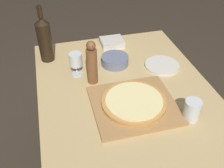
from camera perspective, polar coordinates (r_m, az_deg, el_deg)
dining_table at (r=1.40m, az=3.59°, el=-5.90°), size 0.90×1.28×0.75m
cutting_board at (r=1.28m, az=4.70°, el=-4.54°), size 0.40×0.37×0.02m
pizza at (r=1.26m, az=4.75°, el=-3.86°), size 0.31×0.31×0.02m
wine_bottle at (r=1.59m, az=-14.48°, el=9.51°), size 0.08×0.08×0.34m
pepper_mill at (r=1.36m, az=-4.40°, el=4.49°), size 0.06×0.06×0.25m
wine_glass at (r=1.44m, az=-7.89°, el=5.12°), size 0.07×0.07×0.14m
small_bowl at (r=1.55m, az=0.65°, el=5.16°), size 0.16×0.16×0.05m
drinking_tumbler at (r=1.24m, az=17.02°, el=-5.38°), size 0.08×0.08×0.10m
dinner_plate at (r=1.57m, az=10.82°, el=4.02°), size 0.20×0.20×0.01m
food_container at (r=1.74m, az=-0.00°, el=9.04°), size 0.15×0.12×0.04m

